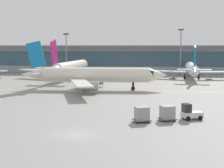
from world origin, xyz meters
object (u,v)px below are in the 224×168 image
at_px(gate_airplane_2, 192,69).
at_px(cargo_dolly_trailing, 142,114).
at_px(taxiing_regional_jet, 94,75).
at_px(gate_airplane_1, 71,67).
at_px(apron_light_mast_1, 66,52).
at_px(baggage_tug, 190,113).
at_px(apron_light_mast_2, 181,50).
at_px(cargo_dolly_lead, 167,113).

bearing_deg(gate_airplane_2, cargo_dolly_trailing, 170.77).
relative_size(taxiing_regional_jet, cargo_dolly_trailing, 12.74).
height_order(gate_airplane_1, gate_airplane_2, gate_airplane_1).
distance_m(taxiing_regional_jet, cargo_dolly_trailing, 30.87).
height_order(gate_airplane_1, apron_light_mast_1, apron_light_mast_1).
bearing_deg(baggage_tug, gate_airplane_2, 63.70).
bearing_deg(apron_light_mast_1, taxiing_regional_jet, -67.58).
height_order(apron_light_mast_1, apron_light_mast_2, apron_light_mast_2).
height_order(gate_airplane_2, taxiing_regional_jet, taxiing_regional_jet).
bearing_deg(baggage_tug, gate_airplane_1, 100.40).
xyz_separation_m(gate_airplane_1, apron_light_mast_2, (32.39, 17.28, 4.84)).
bearing_deg(gate_airplane_2, baggage_tug, 176.64).
height_order(baggage_tug, apron_light_mast_2, apron_light_mast_2).
xyz_separation_m(cargo_dolly_trailing, apron_light_mast_1, (-26.82, 67.34, 6.44)).
bearing_deg(apron_light_mast_1, cargo_dolly_lead, -65.62).
bearing_deg(taxiing_regional_jet, gate_airplane_1, 112.40).
relative_size(gate_airplane_1, cargo_dolly_lead, 13.28).
relative_size(gate_airplane_2, taxiing_regional_jet, 0.91).
bearing_deg(apron_light_mast_2, taxiing_regional_jet, -119.02).
xyz_separation_m(gate_airplane_2, cargo_dolly_trailing, (-13.09, -55.67, -1.84)).
height_order(cargo_dolly_lead, cargo_dolly_trailing, same).
distance_m(gate_airplane_2, baggage_tug, 54.03).
distance_m(gate_airplane_2, cargo_dolly_trailing, 57.21).
bearing_deg(cargo_dolly_lead, cargo_dolly_trailing, 180.00).
height_order(gate_airplane_1, cargo_dolly_trailing, gate_airplane_1).
height_order(taxiing_regional_jet, cargo_dolly_lead, taxiing_regional_jet).
xyz_separation_m(apron_light_mast_1, apron_light_mast_2, (37.85, 1.02, 0.65)).
bearing_deg(baggage_tug, apron_light_mast_2, 66.86).
height_order(gate_airplane_2, apron_light_mast_1, apron_light_mast_1).
relative_size(taxiing_regional_jet, baggage_tug, 10.95).
distance_m(taxiing_regional_jet, cargo_dolly_lead, 31.16).
xyz_separation_m(baggage_tug, cargo_dolly_trailing, (-6.17, -2.12, 0.16)).
distance_m(taxiing_regional_jet, apron_light_mast_1, 41.92).
distance_m(gate_airplane_1, cargo_dolly_lead, 55.73).
distance_m(gate_airplane_1, baggage_tug, 56.22).
bearing_deg(gate_airplane_2, apron_light_mast_2, 13.21).
bearing_deg(apron_light_mast_2, baggage_tug, -94.20).
bearing_deg(gate_airplane_1, taxiing_regional_jet, -150.58).
height_order(taxiing_regional_jet, cargo_dolly_trailing, taxiing_regional_jet).
xyz_separation_m(gate_airplane_1, taxiing_regional_jet, (10.43, -22.28, -0.13)).
bearing_deg(cargo_dolly_lead, apron_light_mast_2, 64.41).
distance_m(taxiing_regional_jet, apron_light_mast_2, 45.52).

